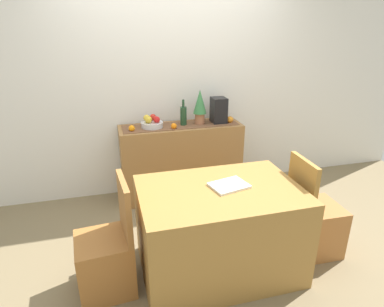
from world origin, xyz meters
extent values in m
cube|color=#7B6B4D|center=(0.00, 0.00, -0.01)|extent=(6.40, 6.40, 0.02)
cube|color=silver|center=(0.00, 1.18, 1.35)|extent=(6.40, 0.06, 2.70)
cube|color=olive|center=(0.04, 0.92, 0.43)|extent=(1.37, 0.42, 0.86)
cube|color=brown|center=(0.04, 0.92, 0.86)|extent=(1.29, 0.32, 0.01)
cylinder|color=silver|center=(-0.28, 0.92, 0.89)|extent=(0.24, 0.24, 0.06)
sphere|color=red|center=(-0.26, 0.99, 0.96)|extent=(0.07, 0.07, 0.07)
sphere|color=gold|center=(-0.32, 0.89, 0.96)|extent=(0.08, 0.08, 0.08)
sphere|color=red|center=(-0.24, 0.88, 0.96)|extent=(0.07, 0.07, 0.07)
sphere|color=gold|center=(-0.33, 0.97, 0.96)|extent=(0.07, 0.07, 0.07)
cylinder|color=#1F4027|center=(0.07, 0.92, 0.96)|extent=(0.07, 0.07, 0.21)
cylinder|color=#1F4027|center=(0.07, 0.92, 1.11)|extent=(0.03, 0.03, 0.08)
cube|color=black|center=(0.48, 0.92, 1.00)|extent=(0.16, 0.18, 0.29)
cylinder|color=#A56948|center=(0.26, 0.92, 0.92)|extent=(0.11, 0.11, 0.13)
cone|color=#397A44|center=(0.26, 0.92, 1.12)|extent=(0.15, 0.15, 0.26)
sphere|color=orange|center=(-0.51, 0.85, 0.89)|extent=(0.07, 0.07, 0.07)
sphere|color=orange|center=(-0.06, 0.81, 0.89)|extent=(0.06, 0.06, 0.06)
sphere|color=orange|center=(0.61, 0.88, 0.90)|extent=(0.08, 0.08, 0.08)
cube|color=olive|center=(0.03, -0.42, 0.37)|extent=(1.25, 0.84, 0.74)
cube|color=white|center=(0.11, -0.39, 0.75)|extent=(0.32, 0.27, 0.02)
cube|color=#A1662F|center=(-0.87, -0.42, 0.23)|extent=(0.43, 0.43, 0.45)
cube|color=#9D6733|center=(-0.69, -0.40, 0.68)|extent=(0.07, 0.40, 0.45)
cube|color=#A26633|center=(0.94, -0.42, 0.23)|extent=(0.41, 0.41, 0.45)
cube|color=olive|center=(0.76, -0.41, 0.68)|extent=(0.05, 0.40, 0.45)
camera|label=1|loc=(-0.75, -2.50, 1.91)|focal=30.56mm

